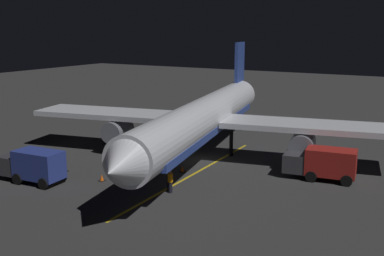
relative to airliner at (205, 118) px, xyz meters
name	(u,v)px	position (x,y,z in m)	size (l,w,h in m)	color
ground_plane	(203,162)	(-0.13, 0.61, -4.04)	(180.00, 180.00, 0.20)	#313131
apron_guide_stripe	(193,174)	(-1.41, 4.61, -3.93)	(0.24, 23.10, 0.01)	gold
airliner	(205,118)	(0.00, 0.00, 0.00)	(35.76, 37.15, 10.47)	white
baggage_truck	(34,166)	(8.57, 12.80, -2.61)	(5.77, 2.56, 2.65)	navy
catering_truck	(323,164)	(-11.25, 0.52, -2.62)	(5.92, 2.88, 2.61)	maroon
ground_crew_worker	(170,181)	(-2.20, 9.40, -3.05)	(0.40, 0.40, 1.74)	black
traffic_cone_near_left	(65,169)	(8.56, 9.46, -3.69)	(0.50, 0.50, 0.55)	#EA590F
traffic_cone_near_right	(182,169)	(-0.23, 4.48, -3.69)	(0.50, 0.50, 0.55)	#EA590F
traffic_cone_under_wing	(102,178)	(4.11, 9.85, -3.69)	(0.50, 0.50, 0.55)	#EA590F
traffic_cone_far	(151,172)	(1.51, 6.57, -3.69)	(0.50, 0.50, 0.55)	#EA590F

